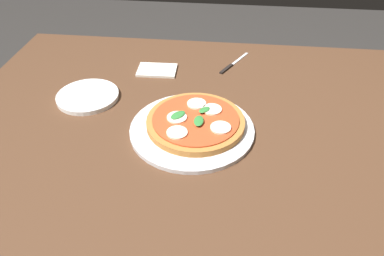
% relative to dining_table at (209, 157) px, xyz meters
% --- Properties ---
extents(dining_table, '(1.49, 1.15, 0.71)m').
position_rel_dining_table_xyz_m(dining_table, '(0.00, 0.00, 0.00)').
color(dining_table, '#4C301E').
rests_on(dining_table, ground_plane).
extents(serving_tray, '(0.33, 0.33, 0.01)m').
position_rel_dining_table_xyz_m(serving_tray, '(0.05, -0.01, 0.08)').
color(serving_tray, silver).
rests_on(serving_tray, dining_table).
extents(pizza, '(0.27, 0.27, 0.03)m').
position_rel_dining_table_xyz_m(pizza, '(0.04, -0.03, 0.10)').
color(pizza, '#B27033').
rests_on(pizza, serving_tray).
extents(plate_white, '(0.19, 0.19, 0.01)m').
position_rel_dining_table_xyz_m(plate_white, '(0.38, -0.14, 0.08)').
color(plate_white, white).
rests_on(plate_white, dining_table).
extents(napkin, '(0.13, 0.09, 0.01)m').
position_rel_dining_table_xyz_m(napkin, '(0.20, -0.33, 0.08)').
color(napkin, white).
rests_on(napkin, dining_table).
extents(knife, '(0.10, 0.17, 0.01)m').
position_rel_dining_table_xyz_m(knife, '(-0.05, -0.39, 0.08)').
color(knife, black).
rests_on(knife, dining_table).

